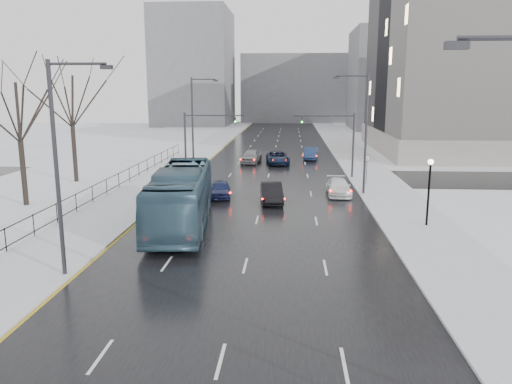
% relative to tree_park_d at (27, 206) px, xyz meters
% --- Properties ---
extents(road, '(16.00, 150.00, 0.04)m').
position_rel_tree_park_d_xyz_m(road, '(17.80, 26.00, 0.02)').
color(road, black).
rests_on(road, ground).
extents(cross_road, '(130.00, 10.00, 0.04)m').
position_rel_tree_park_d_xyz_m(cross_road, '(17.80, 14.00, 0.02)').
color(cross_road, black).
rests_on(cross_road, ground).
extents(sidewalk_left, '(5.00, 150.00, 0.16)m').
position_rel_tree_park_d_xyz_m(sidewalk_left, '(7.30, 26.00, 0.08)').
color(sidewalk_left, silver).
rests_on(sidewalk_left, ground).
extents(sidewalk_right, '(5.00, 150.00, 0.16)m').
position_rel_tree_park_d_xyz_m(sidewalk_right, '(28.30, 26.00, 0.08)').
color(sidewalk_right, silver).
rests_on(sidewalk_right, ground).
extents(park_strip, '(14.00, 150.00, 0.12)m').
position_rel_tree_park_d_xyz_m(park_strip, '(-2.20, 26.00, 0.06)').
color(park_strip, white).
rests_on(park_strip, ground).
extents(tree_park_d, '(8.75, 8.75, 12.50)m').
position_rel_tree_park_d_xyz_m(tree_park_d, '(0.00, 0.00, 0.00)').
color(tree_park_d, black).
rests_on(tree_park_d, ground).
extents(tree_park_e, '(9.45, 9.45, 13.50)m').
position_rel_tree_park_d_xyz_m(tree_park_e, '(-0.40, 10.00, 0.00)').
color(tree_park_e, black).
rests_on(tree_park_e, ground).
extents(iron_fence, '(0.06, 70.00, 1.30)m').
position_rel_tree_park_d_xyz_m(iron_fence, '(4.80, -4.00, 0.91)').
color(iron_fence, black).
rests_on(iron_fence, sidewalk_left).
extents(streetlight_r_mid, '(2.95, 0.25, 10.00)m').
position_rel_tree_park_d_xyz_m(streetlight_r_mid, '(25.97, 6.00, 5.62)').
color(streetlight_r_mid, '#2D2D33').
rests_on(streetlight_r_mid, ground).
extents(streetlight_l_near, '(2.95, 0.25, 10.00)m').
position_rel_tree_park_d_xyz_m(streetlight_l_near, '(9.63, -14.00, 5.62)').
color(streetlight_l_near, '#2D2D33').
rests_on(streetlight_l_near, ground).
extents(streetlight_l_far, '(2.95, 0.25, 10.00)m').
position_rel_tree_park_d_xyz_m(streetlight_l_far, '(9.63, 18.00, 5.62)').
color(streetlight_l_far, '#2D2D33').
rests_on(streetlight_l_far, ground).
extents(lamppost_r_mid, '(0.36, 0.36, 4.28)m').
position_rel_tree_park_d_xyz_m(lamppost_r_mid, '(28.80, -4.00, 2.94)').
color(lamppost_r_mid, black).
rests_on(lamppost_r_mid, sidewalk_right).
extents(mast_signal_right, '(6.10, 0.33, 6.50)m').
position_rel_tree_park_d_xyz_m(mast_signal_right, '(25.13, 14.00, 4.11)').
color(mast_signal_right, '#2D2D33').
rests_on(mast_signal_right, ground).
extents(mast_signal_left, '(6.10, 0.33, 6.50)m').
position_rel_tree_park_d_xyz_m(mast_signal_left, '(10.47, 14.00, 4.11)').
color(mast_signal_left, '#2D2D33').
rests_on(mast_signal_left, ground).
extents(no_uturn_sign, '(0.60, 0.06, 2.70)m').
position_rel_tree_park_d_xyz_m(no_uturn_sign, '(27.00, 10.00, 2.30)').
color(no_uturn_sign, '#2D2D33').
rests_on(no_uturn_sign, sidewalk_right).
extents(bldg_far_right, '(24.00, 20.00, 22.00)m').
position_rel_tree_park_d_xyz_m(bldg_far_right, '(45.80, 81.00, 11.00)').
color(bldg_far_right, slate).
rests_on(bldg_far_right, ground).
extents(bldg_far_left, '(18.00, 22.00, 28.00)m').
position_rel_tree_park_d_xyz_m(bldg_far_left, '(-4.20, 91.00, 14.00)').
color(bldg_far_left, slate).
rests_on(bldg_far_left, ground).
extents(bldg_far_center, '(30.00, 18.00, 18.00)m').
position_rel_tree_park_d_xyz_m(bldg_far_center, '(21.80, 106.00, 9.00)').
color(bldg_far_center, slate).
rests_on(bldg_far_center, ground).
extents(bus, '(4.57, 13.84, 3.78)m').
position_rel_tree_park_d_xyz_m(bus, '(13.00, -4.63, 1.93)').
color(bus, '#37586B').
rests_on(bus, road).
extents(sedan_center_near, '(2.10, 4.15, 1.36)m').
position_rel_tree_park_d_xyz_m(sedan_center_near, '(14.30, 4.11, 0.72)').
color(sedan_center_near, '#1A234F').
rests_on(sedan_center_near, road).
extents(sedan_right_near, '(2.08, 4.79, 1.53)m').
position_rel_tree_park_d_xyz_m(sedan_right_near, '(18.58, 2.43, 0.81)').
color(sedan_right_near, black).
rests_on(sedan_right_near, road).
extents(sedan_right_cross, '(3.07, 5.64, 1.50)m').
position_rel_tree_park_d_xyz_m(sedan_right_cross, '(18.53, 23.12, 0.79)').
color(sedan_right_cross, '#121D36').
rests_on(sedan_right_cross, road).
extents(sedan_right_far, '(1.92, 4.68, 1.36)m').
position_rel_tree_park_d_xyz_m(sedan_right_far, '(24.06, 5.65, 0.72)').
color(sedan_right_far, white).
rests_on(sedan_right_far, road).
extents(sedan_center_far, '(2.56, 5.16, 1.69)m').
position_rel_tree_park_d_xyz_m(sedan_center_far, '(15.33, 23.77, 0.88)').
color(sedan_center_far, gray).
rests_on(sedan_center_far, road).
extents(sedan_right_distant, '(2.04, 4.71, 1.51)m').
position_rel_tree_park_d_xyz_m(sedan_right_distant, '(22.61, 27.45, 0.79)').
color(sedan_right_distant, navy).
rests_on(sedan_right_distant, road).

